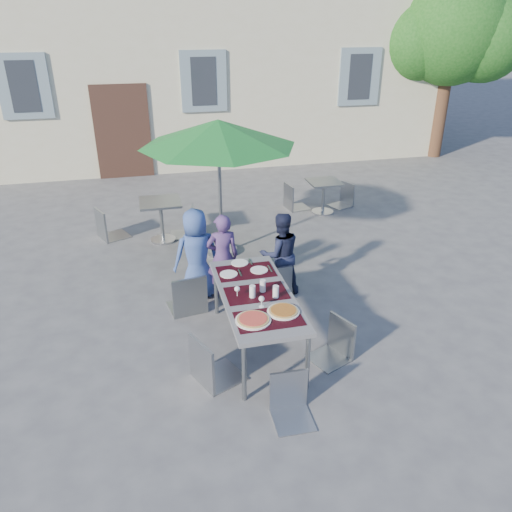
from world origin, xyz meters
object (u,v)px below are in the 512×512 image
object	(u,v)px
dining_table	(256,297)
child_1	(223,257)
pizza_near_right	(283,311)
patio_umbrella	(218,134)
chair_1	(251,274)
bg_chair_r_0	(187,204)
bg_chair_l_0	(105,206)
chair_0	(186,270)
chair_3	(209,334)
bg_chair_r_1	(345,181)
bg_chair_l_1	(294,181)
pizza_near_left	(253,319)
chair_2	(274,260)
child_2	(280,254)
cafe_table_0	(161,214)
chair_5	(292,374)
child_0	(197,255)
cafe_table_1	(324,193)
chair_4	(337,317)

from	to	relation	value
dining_table	child_1	world-z (taller)	child_1
pizza_near_right	patio_umbrella	distance (m)	3.40
chair_1	bg_chair_r_0	xyz separation A→B (m)	(-0.55, 2.71, 0.07)
pizza_near_right	bg_chair_l_0	xyz separation A→B (m)	(-2.00, 4.27, -0.15)
chair_0	dining_table	bearing A→B (deg)	-54.82
chair_3	patio_umbrella	xyz separation A→B (m)	(0.69, 3.20, 1.37)
bg_chair_r_1	bg_chair_l_1	bearing A→B (deg)	176.79
pizza_near_left	chair_2	xyz separation A→B (m)	(0.67, 1.59, -0.15)
child_2	chair_2	bearing A→B (deg)	49.23
chair_0	chair_2	xyz separation A→B (m)	(1.20, 0.04, -0.01)
patio_umbrella	pizza_near_left	bearing A→B (deg)	-94.05
pizza_near_right	dining_table	bearing A→B (deg)	111.62
cafe_table_0	bg_chair_r_0	size ratio (longest dim) A/B	0.74
chair_3	bg_chair_r_1	bearing A→B (deg)	53.77
patio_umbrella	bg_chair_l_0	bearing A→B (deg)	149.46
child_1	chair_5	bearing A→B (deg)	95.10
child_0	cafe_table_1	distance (m)	3.99
dining_table	child_0	xyz separation A→B (m)	(-0.51, 1.37, -0.04)
chair_1	cafe_table_1	distance (m)	3.91
chair_4	bg_chair_l_1	xyz separation A→B (m)	(1.02, 4.87, 0.05)
chair_0	cafe_table_0	bearing A→B (deg)	93.84
chair_2	patio_umbrella	xyz separation A→B (m)	(-0.44, 1.66, 1.38)
bg_chair_r_1	bg_chair_r_0	bearing A→B (deg)	-166.63
cafe_table_1	bg_chair_r_1	xyz separation A→B (m)	(0.58, 0.31, 0.10)
pizza_near_left	cafe_table_1	distance (m)	5.33
chair_2	cafe_table_0	world-z (taller)	chair_2
chair_3	bg_chair_r_0	distance (m)	4.12
chair_2	bg_chair_l_1	xyz separation A→B (m)	(1.37, 3.44, -0.03)
child_2	chair_5	size ratio (longest dim) A/B	1.39
chair_0	cafe_table_0	xyz separation A→B (m)	(-0.17, 2.46, -0.12)
chair_3	chair_2	bearing A→B (deg)	53.67
chair_5	cafe_table_1	size ratio (longest dim) A/B	1.33
chair_1	patio_umbrella	distance (m)	2.33
child_2	cafe_table_1	world-z (taller)	child_2
chair_5	child_1	bearing A→B (deg)	95.31
chair_0	bg_chair_l_0	world-z (taller)	chair_0
patio_umbrella	chair_5	bearing A→B (deg)	-89.94
child_2	chair_5	distance (m)	2.47
dining_table	chair_0	xyz separation A→B (m)	(-0.70, 0.99, -0.07)
pizza_near_left	bg_chair_l_1	distance (m)	5.43
chair_0	chair_3	size ratio (longest dim) A/B	1.00
chair_1	cafe_table_1	size ratio (longest dim) A/B	1.35
child_2	chair_2	world-z (taller)	child_2
patio_umbrella	cafe_table_1	xyz separation A→B (m)	(2.33, 1.41, -1.58)
pizza_near_right	chair_2	distance (m)	1.54
child_1	cafe_table_0	bearing A→B (deg)	-72.27
child_1	chair_2	distance (m)	0.71
dining_table	bg_chair_r_1	bearing A→B (deg)	56.09
child_1	cafe_table_0	size ratio (longest dim) A/B	1.66
dining_table	bg_chair_l_0	bearing A→B (deg)	115.47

